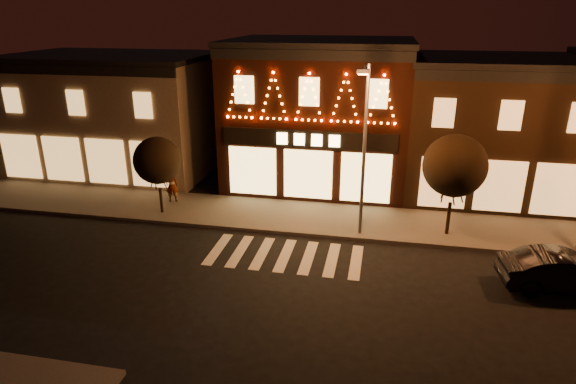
% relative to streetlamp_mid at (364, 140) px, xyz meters
% --- Properties ---
extents(ground, '(120.00, 120.00, 0.00)m').
position_rel_streetlamp_mid_xyz_m(ground, '(-2.96, -6.38, -4.61)').
color(ground, black).
rests_on(ground, ground).
extents(sidewalk_far, '(44.00, 4.00, 0.15)m').
position_rel_streetlamp_mid_xyz_m(sidewalk_far, '(-0.96, 1.62, -4.53)').
color(sidewalk_far, '#47423D').
rests_on(sidewalk_far, ground).
extents(building_left, '(12.20, 8.28, 7.30)m').
position_rel_streetlamp_mid_xyz_m(building_left, '(-15.96, 7.62, -0.94)').
color(building_left, '#6F604F').
rests_on(building_left, ground).
extents(building_pulp, '(10.20, 8.34, 8.30)m').
position_rel_streetlamp_mid_xyz_m(building_pulp, '(-2.96, 7.60, -0.44)').
color(building_pulp, black).
rests_on(building_pulp, ground).
extents(building_right_a, '(9.20, 8.28, 7.50)m').
position_rel_streetlamp_mid_xyz_m(building_right_a, '(6.54, 7.62, -0.84)').
color(building_right_a, '#311F11').
rests_on(building_right_a, ground).
extents(streetlamp_mid, '(0.50, 1.74, 7.59)m').
position_rel_streetlamp_mid_xyz_m(streetlamp_mid, '(0.00, 0.00, 0.00)').
color(streetlamp_mid, '#59595E').
rests_on(streetlamp_mid, sidewalk_far).
extents(tree_left, '(2.33, 2.33, 3.90)m').
position_rel_streetlamp_mid_xyz_m(tree_left, '(-9.99, 0.72, -1.73)').
color(tree_left, black).
rests_on(tree_left, sidewalk_far).
extents(tree_right, '(2.78, 2.78, 4.65)m').
position_rel_streetlamp_mid_xyz_m(tree_right, '(3.95, 0.91, -1.20)').
color(tree_right, black).
rests_on(tree_right, sidewalk_far).
extents(dark_sedan, '(4.63, 1.99, 1.49)m').
position_rel_streetlamp_mid_xyz_m(dark_sedan, '(7.68, -3.00, -3.86)').
color(dark_sedan, black).
rests_on(dark_sedan, ground).
extents(pedestrian, '(0.74, 0.58, 1.78)m').
position_rel_streetlamp_mid_xyz_m(pedestrian, '(-10.06, 2.23, -3.57)').
color(pedestrian, gray).
rests_on(pedestrian, sidewalk_far).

